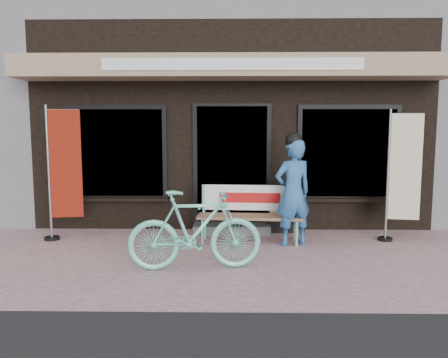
{
  "coord_description": "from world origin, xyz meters",
  "views": [
    {
      "loc": [
        -0.01,
        -5.56,
        1.79
      ],
      "look_at": [
        -0.11,
        0.7,
        1.05
      ],
      "focal_mm": 35.0,
      "sensor_mm": 36.0,
      "label": 1
    }
  ],
  "objects_px": {
    "bicycle": "(195,230)",
    "menu_stand": "(281,207)",
    "person": "(293,190)",
    "bench": "(250,209)",
    "nobori_cream": "(402,174)",
    "nobori_red": "(63,171)"
  },
  "relations": [
    {
      "from": "bench",
      "to": "nobori_red",
      "type": "xyz_separation_m",
      "value": [
        -2.95,
        0.03,
        0.59
      ]
    },
    {
      "from": "bicycle",
      "to": "nobori_cream",
      "type": "xyz_separation_m",
      "value": [
        3.12,
        1.43,
        0.56
      ]
    },
    {
      "from": "bench",
      "to": "bicycle",
      "type": "distance_m",
      "value": 1.6
    },
    {
      "from": "person",
      "to": "menu_stand",
      "type": "height_order",
      "value": "person"
    },
    {
      "from": "menu_stand",
      "to": "bicycle",
      "type": "bearing_deg",
      "value": -123.69
    },
    {
      "from": "bench",
      "to": "bicycle",
      "type": "relative_size",
      "value": 0.97
    },
    {
      "from": "bench",
      "to": "person",
      "type": "bearing_deg",
      "value": -16.67
    },
    {
      "from": "person",
      "to": "bench",
      "type": "bearing_deg",
      "value": 139.51
    },
    {
      "from": "menu_stand",
      "to": "bench",
      "type": "bearing_deg",
      "value": -135.99
    },
    {
      "from": "bench",
      "to": "menu_stand",
      "type": "distance_m",
      "value": 0.77
    },
    {
      "from": "person",
      "to": "nobori_cream",
      "type": "bearing_deg",
      "value": -12.38
    },
    {
      "from": "nobori_red",
      "to": "menu_stand",
      "type": "xyz_separation_m",
      "value": [
        3.5,
        0.5,
        -0.65
      ]
    },
    {
      "from": "nobori_red",
      "to": "nobori_cream",
      "type": "xyz_separation_m",
      "value": [
        5.32,
        -0.02,
        -0.03
      ]
    },
    {
      "from": "bicycle",
      "to": "menu_stand",
      "type": "distance_m",
      "value": 2.34
    },
    {
      "from": "nobori_red",
      "to": "nobori_cream",
      "type": "distance_m",
      "value": 5.32
    },
    {
      "from": "person",
      "to": "bicycle",
      "type": "relative_size",
      "value": 1.02
    },
    {
      "from": "bench",
      "to": "person",
      "type": "height_order",
      "value": "person"
    },
    {
      "from": "nobori_red",
      "to": "person",
      "type": "bearing_deg",
      "value": -13.41
    },
    {
      "from": "bench",
      "to": "nobori_red",
      "type": "distance_m",
      "value": 3.01
    },
    {
      "from": "bicycle",
      "to": "menu_stand",
      "type": "relative_size",
      "value": 1.92
    },
    {
      "from": "bench",
      "to": "nobori_cream",
      "type": "relative_size",
      "value": 0.79
    },
    {
      "from": "nobori_cream",
      "to": "person",
      "type": "bearing_deg",
      "value": -162.74
    }
  ]
}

